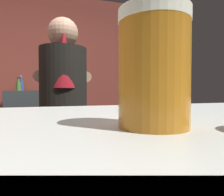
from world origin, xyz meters
TOP-DOWN VIEW (x-y plane):
  - wall_back at (0.00, 2.20)m, footprint 5.20×0.10m
  - prep_counter at (0.35, 0.65)m, footprint 2.10×0.60m
  - back_shelf at (-0.11, 1.92)m, footprint 0.94×0.36m
  - bartender at (0.10, 0.20)m, footprint 0.43×0.52m
  - knife_block at (0.86, 0.62)m, footprint 0.10×0.08m
  - mixing_bowl at (-0.26, 0.63)m, footprint 0.16×0.16m
  - chefs_knife at (0.38, 0.60)m, footprint 0.24×0.06m
  - pint_glass_far at (0.09, -1.14)m, footprint 0.08×0.08m
  - bottle_olive_oil at (0.15, 1.86)m, footprint 0.05×0.05m
  - bottle_soy at (-0.40, 1.91)m, footprint 0.07×0.07m
  - bottle_vinegar at (0.29, 1.84)m, footprint 0.06×0.06m
  - bottle_hot_sauce at (-0.37, 2.02)m, footprint 0.07×0.07m

SIDE VIEW (x-z plane):
  - prep_counter at x=0.35m, z-range 0.00..0.92m
  - back_shelf at x=-0.11m, z-range 0.00..1.13m
  - chefs_knife at x=0.38m, z-range 0.92..0.93m
  - mixing_bowl at x=-0.26m, z-range 0.92..0.97m
  - bartender at x=0.10m, z-range 0.13..1.79m
  - knife_block at x=0.86m, z-range 0.89..1.17m
  - pint_glass_far at x=0.09m, z-range 1.09..1.22m
  - bottle_olive_oil at x=0.15m, z-range 1.11..1.29m
  - bottle_soy at x=-0.40m, z-range 1.11..1.30m
  - bottle_hot_sauce at x=-0.37m, z-range 1.11..1.33m
  - bottle_vinegar at x=0.29m, z-range 1.10..1.36m
  - wall_back at x=0.00m, z-range 0.00..2.70m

